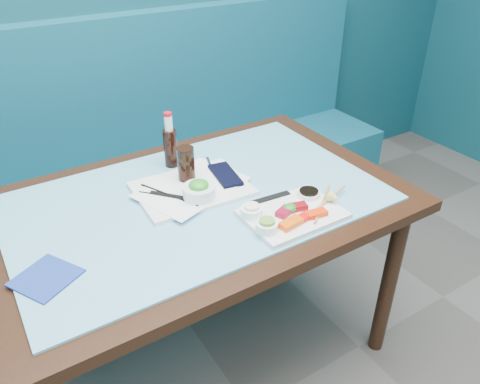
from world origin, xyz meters
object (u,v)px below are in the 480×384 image
serving_tray (192,189)px  seaweed_bowl (199,192)px  sashimi_plate (293,214)px  cola_glass (186,164)px  booth_bench (124,186)px  cola_bottle_body (171,148)px  dining_table (199,220)px  blue_napkin (46,278)px

serving_tray → seaweed_bowl: seaweed_bowl is taller
sashimi_plate → seaweed_bowl: size_ratio=2.82×
sashimi_plate → cola_glass: 0.42m
booth_bench → serving_tray: (0.01, -0.79, 0.39)m
booth_bench → sashimi_plate: bearing=-79.5°
serving_tray → seaweed_bowl: (-0.01, -0.07, 0.03)m
booth_bench → cola_bottle_body: booth_bench is taller
booth_bench → dining_table: bearing=-90.0°
blue_napkin → booth_bench: bearing=61.8°
booth_bench → cola_glass: booth_bench is taller
cola_glass → blue_napkin: (-0.54, -0.25, -0.07)m
booth_bench → sashimi_plate: booth_bench is taller
dining_table → cola_bottle_body: bearing=84.1°
dining_table → seaweed_bowl: seaweed_bowl is taller
booth_bench → seaweed_bowl: size_ratio=27.63×
cola_glass → cola_bottle_body: 0.15m
cola_bottle_body → cola_glass: bearing=-93.8°
dining_table → seaweed_bowl: 0.13m
blue_napkin → cola_bottle_body: bearing=35.7°
serving_tray → cola_bottle_body: 0.21m
dining_table → sashimi_plate: (0.20, -0.26, 0.10)m
blue_napkin → dining_table: bearing=15.1°
booth_bench → cola_bottle_body: bearing=-87.4°
sashimi_plate → seaweed_bowl: bearing=131.5°
dining_table → blue_napkin: (-0.53, -0.14, 0.09)m
booth_bench → blue_napkin: (-0.53, -0.98, 0.39)m
dining_table → blue_napkin: size_ratio=9.64×
booth_bench → serving_tray: size_ratio=7.95×
seaweed_bowl → blue_napkin: seaweed_bowl is taller
dining_table → cola_glass: cola_glass is taller
seaweed_bowl → cola_bottle_body: (0.03, 0.28, 0.04)m
serving_tray → blue_napkin: (-0.53, -0.19, -0.00)m
booth_bench → seaweed_bowl: bearing=-90.2°
booth_bench → cola_glass: 0.86m
sashimi_plate → cola_bottle_body: (-0.18, 0.52, 0.06)m
booth_bench → cola_glass: size_ratio=24.21×
booth_bench → serving_tray: booth_bench is taller
serving_tray → cola_glass: cola_glass is taller
booth_bench → blue_napkin: booth_bench is taller
serving_tray → sashimi_plate: bearing=-54.8°
cola_glass → cola_bottle_body: size_ratio=0.86×
sashimi_plate → serving_tray: 0.37m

